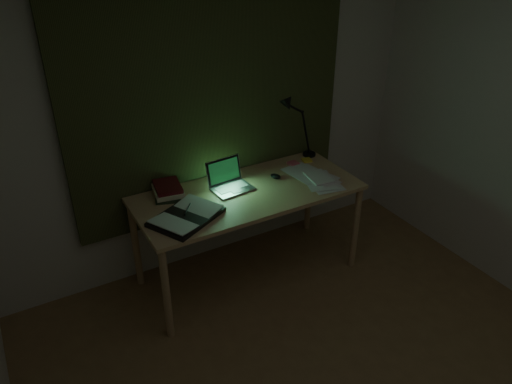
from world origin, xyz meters
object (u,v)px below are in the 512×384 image
desk (248,234)px  loose_papers (311,178)px  open_textbook (186,216)px  book_stack (169,190)px  laptop (232,177)px  desk_lamp (311,123)px

desk → loose_papers: (0.52, -0.08, 0.39)m
open_textbook → book_stack: bearing=60.8°
laptop → book_stack: laptop is taller
desk_lamp → open_textbook: bearing=-154.7°
book_stack → desk: bearing=-23.3°
desk → open_textbook: size_ratio=3.66×
desk → book_stack: size_ratio=7.04×
open_textbook → loose_papers: bearing=-25.1°
laptop → open_textbook: (-0.45, -0.20, -0.08)m
laptop → desk_lamp: size_ratio=0.56×
laptop → desk: bearing=-47.9°
loose_papers → desk: bearing=171.4°
book_stack → loose_papers: (1.04, -0.31, -0.04)m
laptop → book_stack: 0.47m
laptop → book_stack: bearing=156.0°
desk → book_stack: book_stack is taller
desk → laptop: (-0.09, 0.08, 0.49)m
open_textbook → loose_papers: open_textbook is taller
laptop → loose_papers: 0.63m
book_stack → loose_papers: book_stack is taller
open_textbook → book_stack: 0.35m
desk → open_textbook: (-0.54, -0.12, 0.40)m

